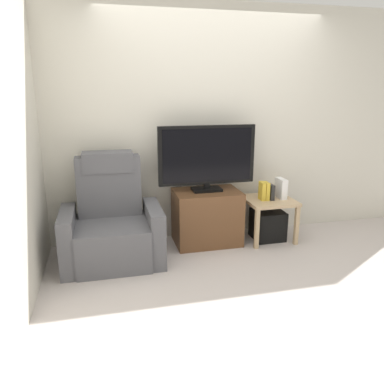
{
  "coord_description": "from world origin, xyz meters",
  "views": [
    {
      "loc": [
        -1.24,
        -3.04,
        1.71
      ],
      "look_at": [
        -0.39,
        0.5,
        0.7
      ],
      "focal_mm": 35.35,
      "sensor_mm": 36.0,
      "label": 1
    }
  ],
  "objects_px": {
    "tv_stand": "(207,217)",
    "subwoofer_box": "(268,225)",
    "television": "(207,157)",
    "book_middle": "(266,191)",
    "book_rightmost": "(271,192)",
    "recliner_armchair": "(112,225)",
    "game_console": "(281,188)",
    "book_leftmost": "(262,191)",
    "side_table": "(269,205)"
  },
  "relations": [
    {
      "from": "tv_stand",
      "to": "side_table",
      "type": "bearing_deg",
      "value": -4.03
    },
    {
      "from": "book_middle",
      "to": "subwoofer_box",
      "type": "bearing_deg",
      "value": 21.69
    },
    {
      "from": "television",
      "to": "game_console",
      "type": "bearing_deg",
      "value": -3.94
    },
    {
      "from": "television",
      "to": "side_table",
      "type": "height_order",
      "value": "television"
    },
    {
      "from": "side_table",
      "to": "book_middle",
      "type": "xyz_separation_m",
      "value": [
        -0.05,
        -0.02,
        0.18
      ]
    },
    {
      "from": "television",
      "to": "recliner_armchair",
      "type": "xyz_separation_m",
      "value": [
        -1.05,
        -0.22,
        -0.61
      ]
    },
    {
      "from": "book_rightmost",
      "to": "game_console",
      "type": "height_order",
      "value": "game_console"
    },
    {
      "from": "tv_stand",
      "to": "subwoofer_box",
      "type": "bearing_deg",
      "value": -4.03
    },
    {
      "from": "side_table",
      "to": "book_middle",
      "type": "height_order",
      "value": "book_middle"
    },
    {
      "from": "television",
      "to": "book_middle",
      "type": "xyz_separation_m",
      "value": [
        0.67,
        -0.09,
        -0.4
      ]
    },
    {
      "from": "book_leftmost",
      "to": "recliner_armchair",
      "type": "bearing_deg",
      "value": -175.72
    },
    {
      "from": "side_table",
      "to": "tv_stand",
      "type": "bearing_deg",
      "value": 175.97
    },
    {
      "from": "tv_stand",
      "to": "book_rightmost",
      "type": "height_order",
      "value": "book_rightmost"
    },
    {
      "from": "game_console",
      "to": "book_rightmost",
      "type": "bearing_deg",
      "value": -167.9
    },
    {
      "from": "game_console",
      "to": "television",
      "type": "bearing_deg",
      "value": 176.06
    },
    {
      "from": "television",
      "to": "side_table",
      "type": "relative_size",
      "value": 1.98
    },
    {
      "from": "tv_stand",
      "to": "subwoofer_box",
      "type": "height_order",
      "value": "tv_stand"
    },
    {
      "from": "book_leftmost",
      "to": "game_console",
      "type": "xyz_separation_m",
      "value": [
        0.24,
        0.03,
        0.01
      ]
    },
    {
      "from": "side_table",
      "to": "game_console",
      "type": "bearing_deg",
      "value": 3.95
    },
    {
      "from": "side_table",
      "to": "game_console",
      "type": "relative_size",
      "value": 2.38
    },
    {
      "from": "tv_stand",
      "to": "game_console",
      "type": "xyz_separation_m",
      "value": [
        0.87,
        -0.04,
        0.29
      ]
    },
    {
      "from": "book_rightmost",
      "to": "subwoofer_box",
      "type": "bearing_deg",
      "value": 104.06
    },
    {
      "from": "side_table",
      "to": "subwoofer_box",
      "type": "height_order",
      "value": "side_table"
    },
    {
      "from": "recliner_armchair",
      "to": "book_middle",
      "type": "height_order",
      "value": "recliner_armchair"
    },
    {
      "from": "tv_stand",
      "to": "book_middle",
      "type": "bearing_deg",
      "value": -6.02
    },
    {
      "from": "book_leftmost",
      "to": "book_middle",
      "type": "relative_size",
      "value": 1.02
    },
    {
      "from": "book_rightmost",
      "to": "recliner_armchair",
      "type": "bearing_deg",
      "value": -175.97
    },
    {
      "from": "tv_stand",
      "to": "recliner_armchair",
      "type": "bearing_deg",
      "value": -169.44
    },
    {
      "from": "recliner_armchair",
      "to": "book_middle",
      "type": "relative_size",
      "value": 5.29
    },
    {
      "from": "side_table",
      "to": "book_rightmost",
      "type": "xyz_separation_m",
      "value": [
        0.01,
        -0.02,
        0.17
      ]
    },
    {
      "from": "game_console",
      "to": "tv_stand",
      "type": "bearing_deg",
      "value": 177.3
    },
    {
      "from": "book_middle",
      "to": "book_rightmost",
      "type": "bearing_deg",
      "value": 0.0
    },
    {
      "from": "tv_stand",
      "to": "television",
      "type": "relative_size",
      "value": 0.68
    },
    {
      "from": "book_leftmost",
      "to": "book_middle",
      "type": "height_order",
      "value": "book_leftmost"
    },
    {
      "from": "recliner_armchair",
      "to": "subwoofer_box",
      "type": "distance_m",
      "value": 1.79
    },
    {
      "from": "television",
      "to": "book_middle",
      "type": "relative_size",
      "value": 5.24
    },
    {
      "from": "side_table",
      "to": "subwoofer_box",
      "type": "distance_m",
      "value": 0.24
    },
    {
      "from": "side_table",
      "to": "game_console",
      "type": "height_order",
      "value": "game_console"
    },
    {
      "from": "subwoofer_box",
      "to": "book_leftmost",
      "type": "distance_m",
      "value": 0.43
    },
    {
      "from": "tv_stand",
      "to": "book_middle",
      "type": "relative_size",
      "value": 3.56
    },
    {
      "from": "book_leftmost",
      "to": "tv_stand",
      "type": "bearing_deg",
      "value": 173.5
    },
    {
      "from": "game_console",
      "to": "subwoofer_box",
      "type": "bearing_deg",
      "value": -176.05
    },
    {
      "from": "tv_stand",
      "to": "side_table",
      "type": "xyz_separation_m",
      "value": [
        0.72,
        -0.05,
        0.1
      ]
    },
    {
      "from": "recliner_armchair",
      "to": "book_rightmost",
      "type": "relative_size",
      "value": 6.19
    },
    {
      "from": "subwoofer_box",
      "to": "book_middle",
      "type": "bearing_deg",
      "value": -158.31
    },
    {
      "from": "subwoofer_box",
      "to": "game_console",
      "type": "relative_size",
      "value": 1.49
    },
    {
      "from": "side_table",
      "to": "subwoofer_box",
      "type": "relative_size",
      "value": 1.59
    },
    {
      "from": "television",
      "to": "book_rightmost",
      "type": "relative_size",
      "value": 6.13
    },
    {
      "from": "recliner_armchair",
      "to": "subwoofer_box",
      "type": "bearing_deg",
      "value": 0.81
    },
    {
      "from": "television",
      "to": "game_console",
      "type": "xyz_separation_m",
      "value": [
        0.87,
        -0.06,
        -0.39
      ]
    }
  ]
}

